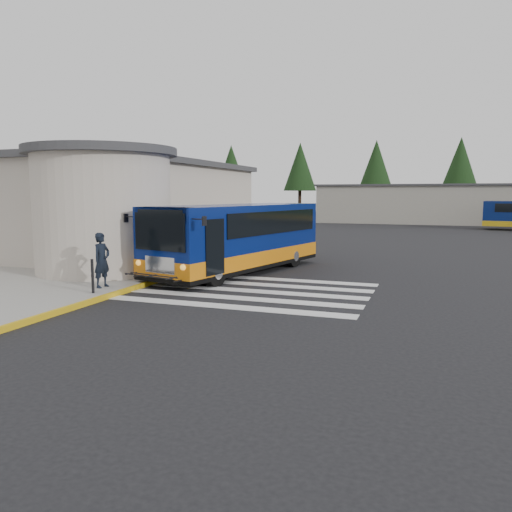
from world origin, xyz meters
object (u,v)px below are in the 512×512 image
(pedestrian_a, at_px, (102,260))
(pedestrian_b, at_px, (76,255))
(bollard, at_px, (93,276))
(transit_bus, at_px, (238,240))

(pedestrian_a, bearing_deg, pedestrian_b, 64.06)
(bollard, bearing_deg, transit_bus, 68.89)
(transit_bus, height_order, bollard, transit_bus)
(transit_bus, distance_m, pedestrian_b, 6.21)
(transit_bus, bearing_deg, pedestrian_a, -103.92)
(pedestrian_a, bearing_deg, bollard, -153.78)
(transit_bus, distance_m, pedestrian_a, 5.88)
(transit_bus, height_order, pedestrian_b, transit_bus)
(pedestrian_a, height_order, pedestrian_b, pedestrian_a)
(pedestrian_a, xyz_separation_m, bollard, (0.32, -0.91, -0.37))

